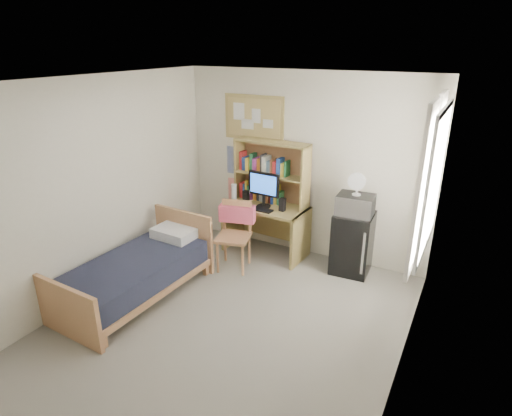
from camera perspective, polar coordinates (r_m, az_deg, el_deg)
The scene contains 26 objects.
floor at distance 4.93m, azimuth -3.90°, elevation -15.39°, with size 3.60×4.20×0.02m, color gray.
ceiling at distance 3.97m, azimuth -4.86°, elevation 16.46°, with size 3.60×4.20×0.02m, color white.
wall_back at distance 6.06m, azimuth 6.35°, elevation 5.54°, with size 3.60×0.04×2.60m, color white.
wall_front at distance 2.96m, azimuth -27.33°, elevation -14.84°, with size 3.60×0.04×2.60m, color white.
wall_left at distance 5.41m, azimuth -20.70°, elevation 2.34°, with size 0.04×4.20×2.60m, color white.
wall_right at distance 3.72m, azimuth 20.00°, elevation -6.08°, with size 0.04×4.20×2.60m, color white.
window_unit at distance 4.73m, azimuth 22.21°, elevation 3.36°, with size 0.10×1.40×1.70m, color white.
curtain_left at distance 4.36m, azimuth 21.16°, elevation 2.04°, with size 0.04×0.55×1.70m, color silver.
curtain_right at distance 5.12m, azimuth 22.44°, elevation 4.60°, with size 0.04×0.55×1.70m, color silver.
bulletin_board at distance 6.23m, azimuth -0.27°, elevation 11.95°, with size 0.94×0.03×0.64m, color tan.
poster_wave at distance 6.53m, azimuth -2.72°, elevation 6.35°, with size 0.30×0.01×0.42m, color #243B92.
poster_japan at distance 6.67m, azimuth -2.65°, elevation 2.44°, with size 0.28×0.01×0.36m, color #F3352A.
desk at distance 6.26m, azimuth 1.29°, elevation -2.83°, with size 1.19×0.59×0.74m, color tan.
desk_chair at distance 5.79m, azimuth -3.03°, elevation -3.86°, with size 0.47×0.47×0.94m, color tan.
mini_fridge at distance 5.88m, azimuth 12.71°, elevation -4.55°, with size 0.49×0.49×0.84m, color black.
bed at distance 5.45m, azimuth -15.80°, elevation -9.04°, with size 0.91×1.82×0.50m, color black.
hutch at distance 6.10m, azimuth 2.07°, elevation 4.75°, with size 1.11×0.28×0.91m, color tan.
monitor at distance 5.99m, azimuth 1.04°, elevation 2.42°, with size 0.47×0.04×0.50m, color black.
keyboard at distance 5.96m, azimuth 0.33°, elevation -0.14°, with size 0.42×0.13×0.02m, color black.
speaker_left at distance 6.19m, azimuth -1.35°, elevation 1.50°, with size 0.08×0.08×0.18m, color black.
speaker_right at distance 5.90m, azimuth 3.53°, elevation 0.46°, with size 0.08×0.08×0.18m, color black.
water_bottle at distance 6.24m, azimuth -2.94°, elevation 2.03°, with size 0.08×0.08×0.26m, color white.
hoodie at distance 5.87m, azimuth -2.53°, elevation -0.76°, with size 0.49×0.15×0.23m, color #E45675.
microwave at distance 5.65m, azimuth 13.11°, elevation 0.42°, with size 0.46×0.35×0.27m, color #BCBCC1.
desk_fan at distance 5.56m, azimuth 13.34°, elevation 3.02°, with size 0.22×0.22×0.27m, color white.
pillow at distance 5.78m, azimuth -10.80°, elevation -3.26°, with size 0.55×0.38×0.13m, color white.
Camera 1 is at (2.14, -3.33, 2.93)m, focal length 30.00 mm.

